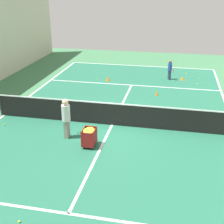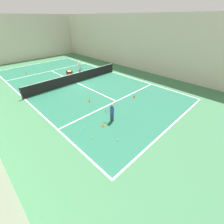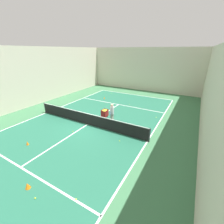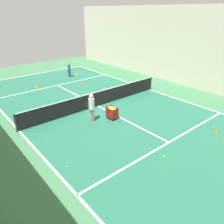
# 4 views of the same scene
# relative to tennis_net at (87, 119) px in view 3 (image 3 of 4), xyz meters

# --- Properties ---
(ground_plane) EXTENTS (31.79, 31.79, 0.00)m
(ground_plane) POSITION_rel_tennis_net_xyz_m (0.00, 0.00, -0.55)
(ground_plane) COLOR #3D754C
(court_playing_area) EXTENTS (10.63, 21.51, 0.00)m
(court_playing_area) POSITION_rel_tennis_net_xyz_m (0.00, 0.00, -0.55)
(court_playing_area) COLOR #23664C
(court_playing_area) RESTS_ON ground
(line_baseline_far) EXTENTS (10.63, 0.10, 0.00)m
(line_baseline_far) POSITION_rel_tennis_net_xyz_m (0.00, 10.75, -0.54)
(line_baseline_far) COLOR white
(line_baseline_far) RESTS_ON ground
(line_sideline_left) EXTENTS (0.10, 21.51, 0.00)m
(line_sideline_left) POSITION_rel_tennis_net_xyz_m (-5.32, 0.00, -0.54)
(line_sideline_left) COLOR white
(line_sideline_left) RESTS_ON ground
(line_sideline_right) EXTENTS (0.10, 21.51, 0.00)m
(line_sideline_right) POSITION_rel_tennis_net_xyz_m (5.32, 0.00, -0.54)
(line_sideline_right) COLOR white
(line_sideline_right) RESTS_ON ground
(line_service_near) EXTENTS (10.63, 0.10, 0.00)m
(line_service_near) POSITION_rel_tennis_net_xyz_m (0.00, -5.91, -0.54)
(line_service_near) COLOR white
(line_service_near) RESTS_ON ground
(line_service_far) EXTENTS (10.63, 0.10, 0.00)m
(line_service_far) POSITION_rel_tennis_net_xyz_m (0.00, 5.91, -0.54)
(line_service_far) COLOR white
(line_service_far) RESTS_ON ground
(line_centre_service) EXTENTS (0.10, 11.83, 0.00)m
(line_centre_service) POSITION_rel_tennis_net_xyz_m (0.00, 0.00, -0.54)
(line_centre_service) COLOR white
(line_centre_service) RESTS_ON ground
(hall_enclosure_left) EXTENTS (0.15, 28.09, 6.38)m
(hall_enclosure_left) POSITION_rel_tennis_net_xyz_m (-8.54, 0.00, 2.64)
(hall_enclosure_left) COLOR beige
(hall_enclosure_left) RESTS_ON ground
(hall_enclosure_right) EXTENTS (0.15, 28.09, 6.38)m
(hall_enclosure_right) POSITION_rel_tennis_net_xyz_m (8.54, 0.00, 2.64)
(hall_enclosure_right) COLOR beige
(hall_enclosure_right) RESTS_ON ground
(hall_enclosure_far) EXTENTS (16.92, 0.15, 6.38)m
(hall_enclosure_far) POSITION_rel_tennis_net_xyz_m (0.00, 13.97, 2.64)
(hall_enclosure_far) COLOR beige
(hall_enclosure_far) RESTS_ON ground
(tennis_net) EXTENTS (10.93, 0.10, 1.06)m
(tennis_net) POSITION_rel_tennis_net_xyz_m (0.00, 0.00, 0.00)
(tennis_net) COLOR #2D2D33
(tennis_net) RESTS_ON ground
(coach_at_net) EXTENTS (0.36, 0.67, 1.69)m
(coach_at_net) POSITION_rel_tennis_net_xyz_m (1.56, 1.54, 0.42)
(coach_at_net) COLOR gray
(coach_at_net) RESTS_ON ground
(ball_cart) EXTENTS (0.48, 0.65, 0.74)m
(ball_cart) POSITION_rel_tennis_net_xyz_m (0.47, 2.07, -0.02)
(ball_cart) COLOR maroon
(ball_cart) RESTS_ON ground
(training_cone_0) EXTENTS (0.18, 0.18, 0.28)m
(training_cone_0) POSITION_rel_tennis_net_xyz_m (-1.66, -4.41, -0.41)
(training_cone_0) COLOR orange
(training_cone_0) RESTS_ON ground
(training_cone_1) EXTENTS (0.18, 0.18, 0.28)m
(training_cone_1) POSITION_rel_tennis_net_xyz_m (-2.69, 6.98, -0.40)
(training_cone_1) COLOR orange
(training_cone_1) RESTS_ON ground
(training_cone_3) EXTENTS (0.25, 0.25, 0.30)m
(training_cone_3) POSITION_rel_tennis_net_xyz_m (1.63, -6.53, -0.40)
(training_cone_3) COLOR orange
(training_cone_3) RESTS_ON ground
(tennis_ball_0) EXTENTS (0.07, 0.07, 0.07)m
(tennis_ball_0) POSITION_rel_tennis_net_xyz_m (3.99, -5.88, -0.51)
(tennis_ball_0) COLOR yellow
(tennis_ball_0) RESTS_ON ground
(tennis_ball_1) EXTENTS (0.07, 0.07, 0.07)m
(tennis_ball_1) POSITION_rel_tennis_net_xyz_m (4.72, 1.02, -0.51)
(tennis_ball_1) COLOR yellow
(tennis_ball_1) RESTS_ON ground
(tennis_ball_2) EXTENTS (0.07, 0.07, 0.07)m
(tennis_ball_2) POSITION_rel_tennis_net_xyz_m (3.59, -0.94, -0.51)
(tennis_ball_2) COLOR yellow
(tennis_ball_2) RESTS_ON ground
(tennis_ball_3) EXTENTS (0.07, 0.07, 0.07)m
(tennis_ball_3) POSITION_rel_tennis_net_xyz_m (4.82, 4.36, -0.51)
(tennis_ball_3) COLOR yellow
(tennis_ball_3) RESTS_ON ground
(tennis_ball_4) EXTENTS (0.07, 0.07, 0.07)m
(tennis_ball_4) POSITION_rel_tennis_net_xyz_m (-5.05, 1.51, -0.51)
(tennis_ball_4) COLOR yellow
(tennis_ball_4) RESTS_ON ground
(tennis_ball_6) EXTENTS (0.07, 0.07, 0.07)m
(tennis_ball_6) POSITION_rel_tennis_net_xyz_m (-0.21, -1.57, -0.51)
(tennis_ball_6) COLOR yellow
(tennis_ball_6) RESTS_ON ground
(tennis_ball_7) EXTENTS (0.07, 0.07, 0.07)m
(tennis_ball_7) POSITION_rel_tennis_net_xyz_m (5.11, 9.00, -0.51)
(tennis_ball_7) COLOR yellow
(tennis_ball_7) RESTS_ON ground
(tennis_ball_8) EXTENTS (0.07, 0.07, 0.07)m
(tennis_ball_8) POSITION_rel_tennis_net_xyz_m (2.41, -6.71, -0.51)
(tennis_ball_8) COLOR yellow
(tennis_ball_8) RESTS_ON ground
(tennis_ball_10) EXTENTS (0.07, 0.07, 0.07)m
(tennis_ball_10) POSITION_rel_tennis_net_xyz_m (0.82, 1.44, -0.51)
(tennis_ball_10) COLOR yellow
(tennis_ball_10) RESTS_ON ground
(tennis_ball_11) EXTENTS (0.07, 0.07, 0.07)m
(tennis_ball_11) POSITION_rel_tennis_net_xyz_m (-3.18, 9.76, -0.51)
(tennis_ball_11) COLOR yellow
(tennis_ball_11) RESTS_ON ground
(tennis_ball_13) EXTENTS (0.07, 0.07, 0.07)m
(tennis_ball_13) POSITION_rel_tennis_net_xyz_m (1.17, 6.51, -0.51)
(tennis_ball_13) COLOR yellow
(tennis_ball_13) RESTS_ON ground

